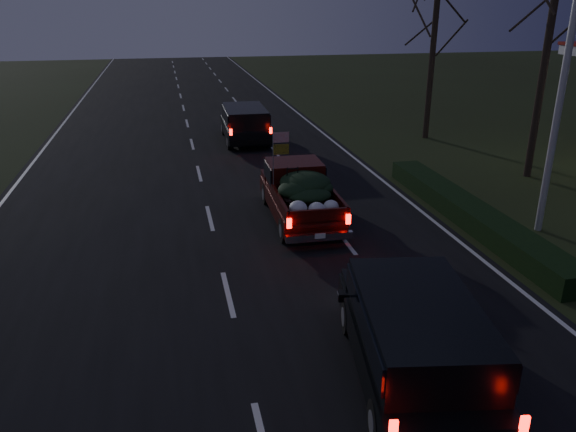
{
  "coord_description": "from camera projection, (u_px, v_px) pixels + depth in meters",
  "views": [
    {
      "loc": [
        -1.08,
        -11.56,
        6.36
      ],
      "look_at": [
        1.73,
        1.37,
        1.3
      ],
      "focal_mm": 35.0,
      "sensor_mm": 36.0,
      "label": 1
    }
  ],
  "objects": [
    {
      "name": "bare_tree_far",
      "position": [
        435.0,
        28.0,
        26.22
      ],
      "size": [
        3.6,
        3.6,
        7.0
      ],
      "color": "black",
      "rests_on": "ground"
    },
    {
      "name": "light_pole",
      "position": [
        571.0,
        37.0,
        14.78
      ],
      "size": [
        0.5,
        0.9,
        9.16
      ],
      "color": "silver",
      "rests_on": "ground"
    },
    {
      "name": "bare_tree_mid",
      "position": [
        554.0,
        2.0,
        19.63
      ],
      "size": [
        3.6,
        3.6,
        8.5
      ],
      "color": "black",
      "rests_on": "ground"
    },
    {
      "name": "ground",
      "position": [
        228.0,
        294.0,
        13.04
      ],
      "size": [
        120.0,
        120.0,
        0.0
      ],
      "primitive_type": "plane",
      "color": "black",
      "rests_on": "ground"
    },
    {
      "name": "road_asphalt",
      "position": [
        228.0,
        294.0,
        13.03
      ],
      "size": [
        14.0,
        120.0,
        0.02
      ],
      "primitive_type": "cube",
      "color": "black",
      "rests_on": "ground"
    },
    {
      "name": "lead_suv",
      "position": [
        245.0,
        121.0,
        26.89
      ],
      "size": [
        2.08,
        4.79,
        1.37
      ],
      "rotation": [
        0.0,
        0.0,
        -0.02
      ],
      "color": "black",
      "rests_on": "ground"
    },
    {
      "name": "rear_suv",
      "position": [
        416.0,
        333.0,
        9.65
      ],
      "size": [
        2.76,
        5.05,
        1.38
      ],
      "rotation": [
        0.0,
        0.0,
        -0.17
      ],
      "color": "black",
      "rests_on": "ground"
    },
    {
      "name": "pickup_truck",
      "position": [
        300.0,
        191.0,
        17.27
      ],
      "size": [
        1.91,
        4.75,
        2.47
      ],
      "rotation": [
        0.0,
        0.0,
        -0.02
      ],
      "color": "#3F0C08",
      "rests_on": "ground"
    },
    {
      "name": "hedge_row",
      "position": [
        470.0,
        213.0,
        17.21
      ],
      "size": [
        1.0,
        10.0,
        0.6
      ],
      "primitive_type": "cube",
      "color": "black",
      "rests_on": "ground"
    }
  ]
}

